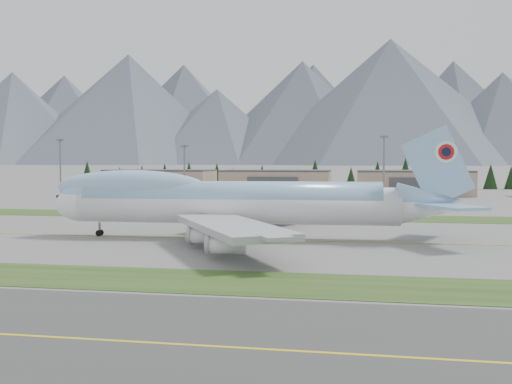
% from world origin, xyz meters
% --- Properties ---
extents(ground, '(7000.00, 7000.00, 0.00)m').
position_xyz_m(ground, '(0.00, 0.00, 0.00)').
color(ground, slate).
rests_on(ground, ground).
extents(grass_strip_near, '(400.00, 14.00, 0.08)m').
position_xyz_m(grass_strip_near, '(0.00, -38.00, 0.00)').
color(grass_strip_near, '#2A4619').
rests_on(grass_strip_near, ground).
extents(grass_strip_far, '(400.00, 18.00, 0.08)m').
position_xyz_m(grass_strip_far, '(0.00, 45.00, 0.00)').
color(grass_strip_far, '#2A4619').
rests_on(grass_strip_far, ground).
extents(asphalt_taxiway, '(400.00, 32.00, 0.04)m').
position_xyz_m(asphalt_taxiway, '(0.00, -62.00, 0.00)').
color(asphalt_taxiway, '#373737').
rests_on(asphalt_taxiway, ground).
extents(taxiway_line_main, '(400.00, 0.40, 0.02)m').
position_xyz_m(taxiway_line_main, '(0.00, 0.00, 0.00)').
color(taxiway_line_main, yellow).
rests_on(taxiway_line_main, ground).
extents(taxiway_line_near, '(400.00, 0.40, 0.02)m').
position_xyz_m(taxiway_line_near, '(0.00, -62.00, 0.00)').
color(taxiway_line_near, yellow).
rests_on(taxiway_line_near, ground).
extents(boeing_747_freighter, '(81.25, 70.42, 21.49)m').
position_xyz_m(boeing_747_freighter, '(-3.35, 1.15, 7.09)').
color(boeing_747_freighter, white).
rests_on(boeing_747_freighter, ground).
extents(hangar_left, '(48.00, 26.60, 10.80)m').
position_xyz_m(hangar_left, '(-70.00, 149.90, 5.39)').
color(hangar_left, tan).
rests_on(hangar_left, ground).
extents(hangar_center, '(48.00, 26.60, 10.80)m').
position_xyz_m(hangar_center, '(-15.00, 149.90, 5.39)').
color(hangar_center, tan).
rests_on(hangar_center, ground).
extents(hangar_right, '(48.00, 26.60, 10.80)m').
position_xyz_m(hangar_right, '(45.00, 149.90, 5.39)').
color(hangar_right, tan).
rests_on(hangar_right, ground).
extents(floodlight_masts, '(199.84, 8.62, 24.07)m').
position_xyz_m(floodlight_masts, '(7.11, 109.37, 15.72)').
color(floodlight_masts, slate).
rests_on(floodlight_masts, ground).
extents(service_vehicle_a, '(1.29, 3.08, 1.04)m').
position_xyz_m(service_vehicle_a, '(-24.75, 116.89, 0.00)').
color(service_vehicle_a, white).
rests_on(service_vehicle_a, ground).
extents(service_vehicle_b, '(3.97, 2.67, 1.24)m').
position_xyz_m(service_vehicle_b, '(30.27, 129.20, 0.00)').
color(service_vehicle_b, gold).
rests_on(service_vehicle_b, ground).
extents(service_vehicle_c, '(2.33, 4.27, 1.17)m').
position_xyz_m(service_vehicle_c, '(68.01, 139.80, 0.00)').
color(service_vehicle_c, '#98999C').
rests_on(service_vehicle_c, ground).
extents(conifer_belt, '(280.68, 15.05, 16.62)m').
position_xyz_m(conifer_belt, '(4.13, 211.88, 6.99)').
color(conifer_belt, black).
rests_on(conifer_belt, ground).
extents(mountain_ridge_front, '(4326.74, 1205.38, 519.51)m').
position_xyz_m(mountain_ridge_front, '(34.17, 2195.94, 228.79)').
color(mountain_ridge_front, '#444A5A').
rests_on(mountain_ridge_front, ground).
extents(mountain_ridge_rear, '(4439.44, 1072.56, 536.28)m').
position_xyz_m(mountain_ridge_rear, '(-10.34, 2900.00, 259.74)').
color(mountain_ridge_rear, '#444A5A').
rests_on(mountain_ridge_rear, ground).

